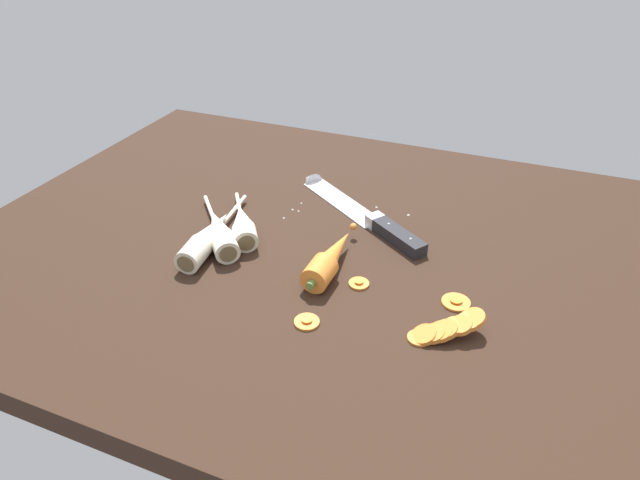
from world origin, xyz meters
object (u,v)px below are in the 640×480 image
object	(u,v)px
parsnip_mid_left	(243,224)
carrot_slice_stack	(447,329)
chefs_knife	(355,209)
carrot_slice_stray_mid	(456,301)
whole_carrot	(330,258)
carrot_slice_stray_near	(307,321)
parsnip_mid_right	(220,232)
parsnip_front	(208,237)
carrot_slice_stray_far	(359,283)

from	to	relation	value
parsnip_mid_left	carrot_slice_stack	xyz separation A→B (cm)	(37.35, -12.43, -0.64)
chefs_knife	carrot_slice_stray_mid	xyz separation A→B (cm)	(21.98, -19.31, -0.29)
whole_carrot	carrot_slice_stray_mid	bearing A→B (deg)	-2.81
carrot_slice_stray_near	carrot_slice_stray_mid	size ratio (longest dim) A/B	0.86
parsnip_mid_right	carrot_slice_stray_near	bearing A→B (deg)	-31.85
carrot_slice_stack	parsnip_front	bearing A→B (deg)	170.89
parsnip_mid_right	carrot_slice_stray_near	distance (cm)	25.32
whole_carrot	parsnip_mid_left	xyz separation A→B (cm)	(-17.54, 4.07, -0.12)
carrot_slice_stray_near	carrot_slice_stray_mid	bearing A→B (deg)	33.22
carrot_slice_stray_near	carrot_slice_stray_far	distance (cm)	11.55
carrot_slice_stray_mid	parsnip_front	bearing A→B (deg)	-178.77
chefs_knife	parsnip_front	xyz separation A→B (cm)	(-18.65, -20.19, 1.33)
parsnip_mid_right	carrot_slice_stray_near	size ratio (longest dim) A/B	4.97
carrot_slice_stack	chefs_knife	bearing A→B (deg)	129.50
whole_carrot	carrot_slice_stack	xyz separation A→B (cm)	(19.82, -8.37, -0.76)
parsnip_mid_left	carrot_slice_stack	bearing A→B (deg)	-18.41
whole_carrot	carrot_slice_stray_near	bearing A→B (deg)	-83.12
whole_carrot	parsnip_mid_left	bearing A→B (deg)	166.95
parsnip_mid_right	carrot_slice_stray_mid	bearing A→B (deg)	-2.01
parsnip_mid_left	carrot_slice_stray_near	xyz separation A→B (cm)	(19.09, -16.97, -1.62)
parsnip_front	carrot_slice_stray_mid	size ratio (longest dim) A/B	5.82
carrot_slice_stack	carrot_slice_stray_near	size ratio (longest dim) A/B	2.68
parsnip_front	carrot_slice_stray_near	xyz separation A→B (cm)	(22.40, -11.06, -1.62)
carrot_slice_stack	carrot_slice_stray_near	distance (cm)	18.84
parsnip_mid_right	carrot_slice_stack	distance (cm)	40.69
whole_carrot	parsnip_front	xyz separation A→B (cm)	(-20.84, -1.85, -0.12)
parsnip_front	parsnip_mid_left	bearing A→B (deg)	60.77
parsnip_mid_left	carrot_slice_stray_near	world-z (taller)	parsnip_mid_left
parsnip_mid_right	carrot_slice_stack	size ratio (longest dim) A/B	1.85
parsnip_mid_right	carrot_slice_stack	world-z (taller)	parsnip_mid_right
carrot_slice_stack	parsnip_mid_left	bearing A→B (deg)	161.59
whole_carrot	parsnip_front	world-z (taller)	whole_carrot
whole_carrot	carrot_slice_stray_far	distance (cm)	6.05
chefs_knife	parsnip_mid_left	distance (cm)	21.00
carrot_slice_stray_far	carrot_slice_stray_near	bearing A→B (deg)	-109.61
whole_carrot	parsnip_mid_right	distance (cm)	19.91
parsnip_front	carrot_slice_stray_near	size ratio (longest dim) A/B	6.80
parsnip_front	carrot_slice_stray_mid	xyz separation A→B (cm)	(40.63, 0.88, -1.62)
parsnip_mid_left	carrot_slice_stray_far	world-z (taller)	parsnip_mid_left
whole_carrot	carrot_slice_stray_far	size ratio (longest dim) A/B	5.96
parsnip_mid_left	carrot_slice_stray_far	distance (cm)	23.82
whole_carrot	carrot_slice_stray_mid	xyz separation A→B (cm)	(19.78, -0.97, -1.74)
parsnip_front	parsnip_mid_right	world-z (taller)	same
carrot_slice_stray_mid	carrot_slice_stray_far	world-z (taller)	same
chefs_knife	carrot_slice_stray_near	bearing A→B (deg)	-83.15
carrot_slice_stray_far	chefs_knife	bearing A→B (deg)	110.53
whole_carrot	parsnip_mid_left	distance (cm)	18.00
parsnip_front	parsnip_mid_right	xyz separation A→B (cm)	(0.94, 2.27, 0.00)
chefs_knife	parsnip_mid_right	size ratio (longest dim) A/B	1.73
carrot_slice_stack	carrot_slice_stray_mid	xyz separation A→B (cm)	(-0.03, 7.40, -0.98)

